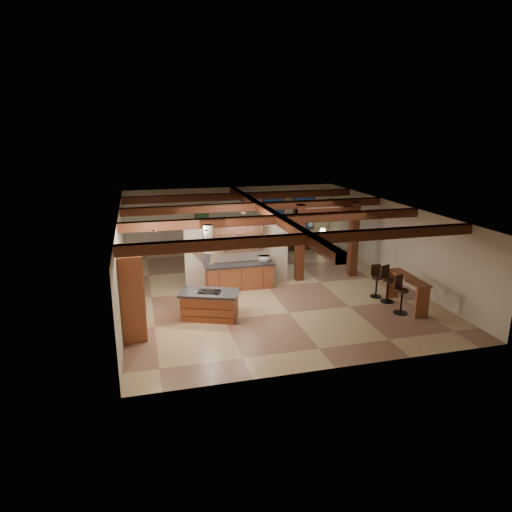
{
  "coord_description": "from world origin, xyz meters",
  "views": [
    {
      "loc": [
        -4.36,
        -15.07,
        5.63
      ],
      "look_at": [
        -0.29,
        0.5,
        1.06
      ],
      "focal_mm": 32.0,
      "sensor_mm": 36.0,
      "label": 1
    }
  ],
  "objects_px": {
    "dining_table": "(236,262)",
    "sofa": "(302,242)",
    "kitchen_island": "(210,305)",
    "bar_counter": "(407,287)"
  },
  "relations": [
    {
      "from": "sofa",
      "to": "dining_table",
      "type": "bearing_deg",
      "value": 28.27
    },
    {
      "from": "bar_counter",
      "to": "dining_table",
      "type": "bearing_deg",
      "value": 129.69
    },
    {
      "from": "sofa",
      "to": "bar_counter",
      "type": "distance_m",
      "value": 7.97
    },
    {
      "from": "dining_table",
      "to": "sofa",
      "type": "relative_size",
      "value": 0.86
    },
    {
      "from": "kitchen_island",
      "to": "sofa",
      "type": "height_order",
      "value": "kitchen_island"
    },
    {
      "from": "kitchen_island",
      "to": "sofa",
      "type": "distance_m",
      "value": 9.16
    },
    {
      "from": "sofa",
      "to": "bar_counter",
      "type": "bearing_deg",
      "value": 89.35
    },
    {
      "from": "kitchen_island",
      "to": "bar_counter",
      "type": "xyz_separation_m",
      "value": [
        6.28,
        -0.7,
        0.26
      ]
    },
    {
      "from": "kitchen_island",
      "to": "bar_counter",
      "type": "bearing_deg",
      "value": -6.39
    },
    {
      "from": "bar_counter",
      "to": "sofa",
      "type": "bearing_deg",
      "value": 94.73
    }
  ]
}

